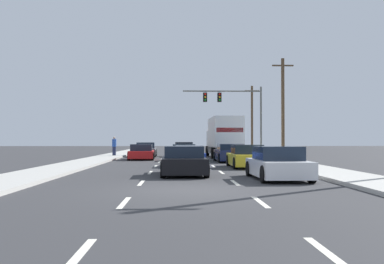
{
  "coord_description": "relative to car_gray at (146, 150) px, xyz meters",
  "views": [
    {
      "loc": [
        -0.35,
        -13.65,
        1.56
      ],
      "look_at": [
        0.66,
        19.32,
        2.14
      ],
      "focal_mm": 41.1,
      "sensor_mm": 36.0,
      "label": 1
    }
  ],
  "objects": [
    {
      "name": "traffic_signal_mast",
      "position": [
        8.28,
        4.57,
        4.74
      ],
      "size": [
        8.26,
        0.69,
        7.1
      ],
      "color": "#595B56",
      "rests_on": "ground_plane"
    },
    {
      "name": "car_yellow",
      "position": [
        6.86,
        -16.29,
        -0.02
      ],
      "size": [
        1.92,
        4.16,
        1.28
      ],
      "color": "yellow",
      "rests_on": "ground_plane"
    },
    {
      "name": "lane_markings",
      "position": [
        3.38,
        -4.94,
        -0.59
      ],
      "size": [
        3.54,
        62.0,
        0.01
      ],
      "color": "silver",
      "rests_on": "ground_plane"
    },
    {
      "name": "car_orange",
      "position": [
        3.51,
        -0.44,
        0.02
      ],
      "size": [
        1.91,
        4.32,
        1.35
      ],
      "color": "orange",
      "rests_on": "ground_plane"
    },
    {
      "name": "car_green",
      "position": [
        3.41,
        -8.36,
        -0.04
      ],
      "size": [
        2.01,
        4.65,
        1.23
      ],
      "color": "#196B38",
      "rests_on": "ground_plane"
    },
    {
      "name": "car_blue",
      "position": [
        3.63,
        -14.86,
        -0.03
      ],
      "size": [
        1.92,
        4.11,
        1.22
      ],
      "color": "#1E389E",
      "rests_on": "ground_plane"
    },
    {
      "name": "car_black",
      "position": [
        3.24,
        -21.46,
        -0.0
      ],
      "size": [
        2.09,
        4.22,
        1.28
      ],
      "color": "black",
      "rests_on": "ground_plane"
    },
    {
      "name": "car_white",
      "position": [
        6.95,
        -23.65,
        0.01
      ],
      "size": [
        2.0,
        4.21,
        1.3
      ],
      "color": "white",
      "rests_on": "ground_plane"
    },
    {
      "name": "car_gray",
      "position": [
        0.0,
        0.0,
        0.0
      ],
      "size": [
        2.01,
        4.72,
        1.31
      ],
      "color": "slate",
      "rests_on": "ground_plane"
    },
    {
      "name": "car_red",
      "position": [
        0.13,
        -6.38,
        -0.05
      ],
      "size": [
        2.09,
        4.14,
        1.21
      ],
      "color": "red",
      "rests_on": "ground_plane"
    },
    {
      "name": "pedestrian_near_corner",
      "position": [
        -2.81,
        -0.89,
        0.39
      ],
      "size": [
        0.38,
        0.38,
        1.69
      ],
      "color": "#1E233F",
      "rests_on": "sidewalk_left"
    },
    {
      "name": "car_navy",
      "position": [
        6.67,
        -9.88,
        -0.01
      ],
      "size": [
        2.07,
        4.33,
        1.26
      ],
      "color": "#141E4C",
      "rests_on": "ground_plane"
    },
    {
      "name": "sidewalk_left",
      "position": [
        -3.12,
        -7.25,
        -0.52
      ],
      "size": [
        2.5,
        80.0,
        0.14
      ],
      "primitive_type": "cube",
      "color": "#B2AFA8",
      "rests_on": "ground_plane"
    },
    {
      "name": "utility_pole_mid",
      "position": [
        11.8,
        -4.31,
        3.75
      ],
      "size": [
        1.8,
        0.28,
        8.41
      ],
      "color": "brown",
      "rests_on": "ground_plane"
    },
    {
      "name": "utility_pole_far",
      "position": [
        12.14,
        13.24,
        3.66
      ],
      "size": [
        1.8,
        0.28,
        8.24
      ],
      "color": "brown",
      "rests_on": "ground_plane"
    },
    {
      "name": "ground_plane",
      "position": [
        3.38,
        -2.25,
        -0.59
      ],
      "size": [
        140.0,
        140.0,
        0.0
      ],
      "primitive_type": "plane",
      "color": "#333335"
    },
    {
      "name": "box_truck",
      "position": [
        6.97,
        -2.55,
        1.4
      ],
      "size": [
        2.69,
        8.4,
        3.46
      ],
      "color": "white",
      "rests_on": "ground_plane"
    },
    {
      "name": "sidewalk_right",
      "position": [
        9.87,
        -7.25,
        -0.52
      ],
      "size": [
        2.5,
        80.0,
        0.14
      ],
      "primitive_type": "cube",
      "color": "#B2AFA8",
      "rests_on": "ground_plane"
    }
  ]
}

